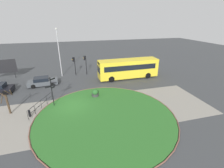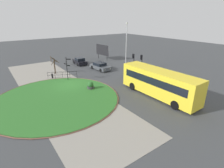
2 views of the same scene
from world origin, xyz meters
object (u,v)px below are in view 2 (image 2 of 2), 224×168
object	(u,v)px
car_near_lane	(80,61)
traffic_light_near	(141,61)
traffic_light_far	(133,59)
street_tree_bare	(54,65)
bollard_foreground	(52,76)
signpost_directional	(67,67)
planter_near_signpost	(91,86)
lamppost_tall	(126,45)
billboard_left	(102,50)
bus_yellow	(159,83)
car_far_lane	(100,66)

from	to	relation	value
car_near_lane	traffic_light_near	distance (m)	13.83
traffic_light_far	street_tree_bare	size ratio (longest dim) A/B	1.11
bollard_foreground	car_near_lane	distance (m)	9.25
signpost_directional	traffic_light_far	bearing A→B (deg)	74.67
signpost_directional	planter_near_signpost	distance (m)	5.51
car_near_lane	traffic_light_far	size ratio (longest dim) A/B	1.21
traffic_light_far	lamppost_tall	size ratio (longest dim) A/B	0.41
lamppost_tall	billboard_left	size ratio (longest dim) A/B	1.93
traffic_light_far	signpost_directional	bearing A→B (deg)	70.05
traffic_light_far	car_near_lane	bearing A→B (deg)	19.99
signpost_directional	traffic_light_near	distance (m)	11.75
car_near_lane	street_tree_bare	xyz separation A→B (m)	(3.29, -6.27, 0.88)
signpost_directional	planter_near_signpost	xyz separation A→B (m)	(5.11, 1.13, -1.72)
bollard_foreground	street_tree_bare	size ratio (longest dim) A/B	0.27
car_near_lane	billboard_left	bearing A→B (deg)	-75.62
signpost_directional	street_tree_bare	bearing A→B (deg)	-173.91
traffic_light_far	street_tree_bare	distance (m)	13.52
billboard_left	signpost_directional	bearing A→B (deg)	-59.89
car_near_lane	street_tree_bare	distance (m)	7.13
signpost_directional	lamppost_tall	world-z (taller)	lamppost_tall
signpost_directional	traffic_light_far	xyz separation A→B (m)	(2.94, 10.72, 0.28)
traffic_light_far	street_tree_bare	xyz separation A→B (m)	(-7.50, -11.21, -0.95)
bus_yellow	planter_near_signpost	size ratio (longest dim) A/B	9.74
bollard_foreground	traffic_light_far	distance (m)	13.66
traffic_light_near	billboard_left	distance (m)	13.95
bus_yellow	car_near_lane	bearing A→B (deg)	2.30
car_far_lane	street_tree_bare	world-z (taller)	street_tree_bare
signpost_directional	bus_yellow	bearing A→B (deg)	29.84
traffic_light_near	planter_near_signpost	xyz separation A→B (m)	(0.17, -9.52, -2.12)
planter_near_signpost	billboard_left	bearing A→B (deg)	142.14
bollard_foreground	car_far_lane	xyz separation A→B (m)	(0.23, 8.86, 0.21)
car_near_lane	bollard_foreground	bearing A→B (deg)	130.87
car_near_lane	planter_near_signpost	size ratio (longest dim) A/B	3.81
car_near_lane	car_far_lane	distance (m)	5.86
car_near_lane	lamppost_tall	bearing A→B (deg)	-143.64
billboard_left	street_tree_bare	bearing A→B (deg)	-77.22
signpost_directional	street_tree_bare	size ratio (longest dim) A/B	1.22
car_near_lane	signpost_directional	bearing A→B (deg)	148.29
car_near_lane	lamppost_tall	size ratio (longest dim) A/B	0.49
car_near_lane	car_far_lane	size ratio (longest dim) A/B	0.90
bollard_foreground	traffic_light_near	xyz separation A→B (m)	(7.33, 12.33, 2.18)
bollard_foreground	lamppost_tall	world-z (taller)	lamppost_tall
signpost_directional	planter_near_signpost	bearing A→B (deg)	12.45
signpost_directional	planter_near_signpost	world-z (taller)	signpost_directional
bollard_foreground	bus_yellow	size ratio (longest dim) A/B	0.08
planter_near_signpost	bus_yellow	bearing A→B (deg)	40.06
bus_yellow	traffic_light_far	world-z (taller)	traffic_light_far
billboard_left	planter_near_signpost	size ratio (longest dim) A/B	4.03
car_far_lane	billboard_left	world-z (taller)	billboard_left
lamppost_tall	bus_yellow	bearing A→B (deg)	-20.52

